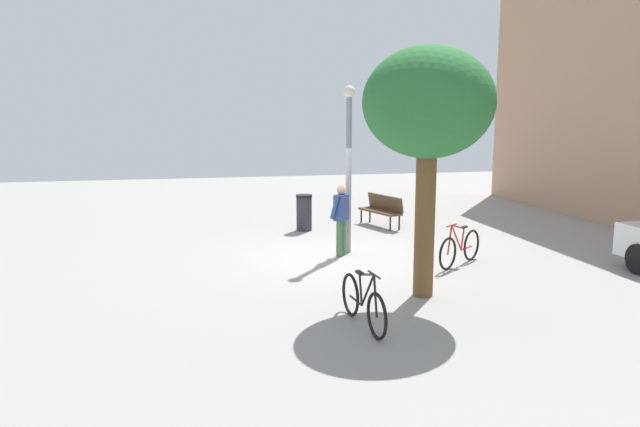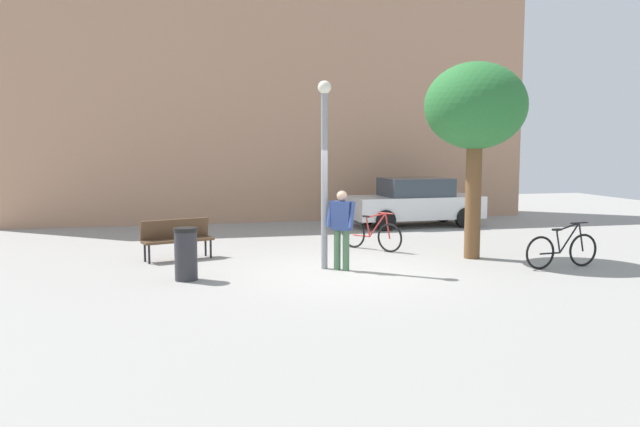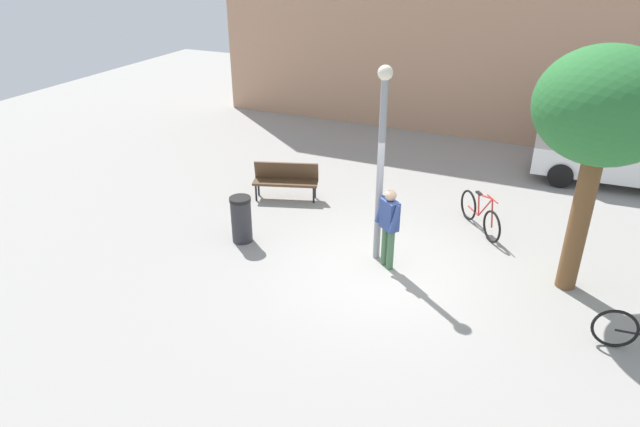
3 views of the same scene
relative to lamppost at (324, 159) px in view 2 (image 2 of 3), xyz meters
name	(u,v)px [view 2 (image 2 of 3)]	position (x,y,z in m)	size (l,w,h in m)	color
ground_plane	(347,271)	(0.40, -0.38, -2.31)	(36.00, 36.00, 0.00)	gray
building_facade	(272,106)	(0.40, 9.38, 1.64)	(18.08, 2.00, 7.89)	tan
lamppost	(324,159)	(0.00, 0.00, 0.00)	(0.28, 0.28, 3.93)	gray
person_by_lamppost	(342,224)	(0.31, -0.26, -1.34)	(0.60, 0.55, 1.67)	#47704C
park_bench	(177,236)	(-3.02, 1.84, -1.76)	(1.67, 0.95, 0.92)	#513823
plaza_tree	(475,109)	(3.62, 0.45, 1.11)	(2.31, 2.31, 4.47)	brown
bicycle_red	(372,235)	(1.71, 2.08, -1.92)	(1.13, 1.47, 0.97)	black
bicycle_black	(562,250)	(4.95, -1.08, -1.92)	(1.81, 0.22, 0.97)	black
parked_car_white	(415,202)	(4.52, 6.26, -1.53)	(4.27, 1.96, 1.55)	silver
trash_bin	(186,254)	(-2.88, -0.52, -1.79)	(0.46, 0.46, 1.03)	#2D2D33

